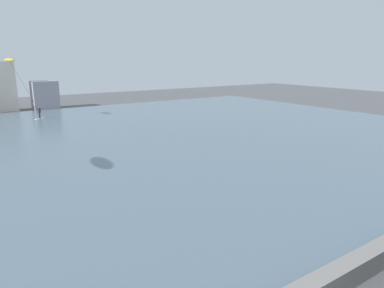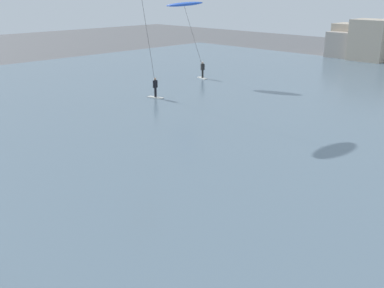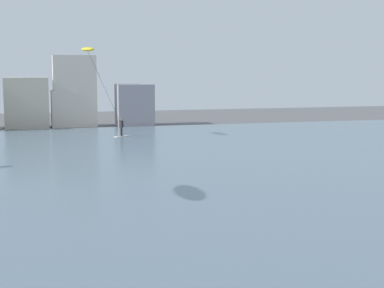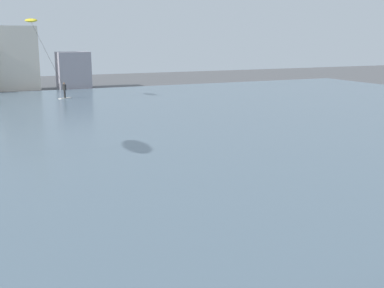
% 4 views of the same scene
% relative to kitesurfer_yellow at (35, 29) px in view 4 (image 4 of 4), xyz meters
% --- Properties ---
extents(water_bay, '(84.00, 52.00, 0.10)m').
position_rel_kitesurfer_yellow_xyz_m(water_bay, '(1.97, -16.80, -7.01)').
color(water_bay, slate).
rests_on(water_bay, ground).
extents(kitesurfer_yellow, '(4.30, 2.98, 8.05)m').
position_rel_kitesurfer_yellow_xyz_m(kitesurfer_yellow, '(0.00, 0.00, 0.00)').
color(kitesurfer_yellow, silver).
rests_on(kitesurfer_yellow, water_bay).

